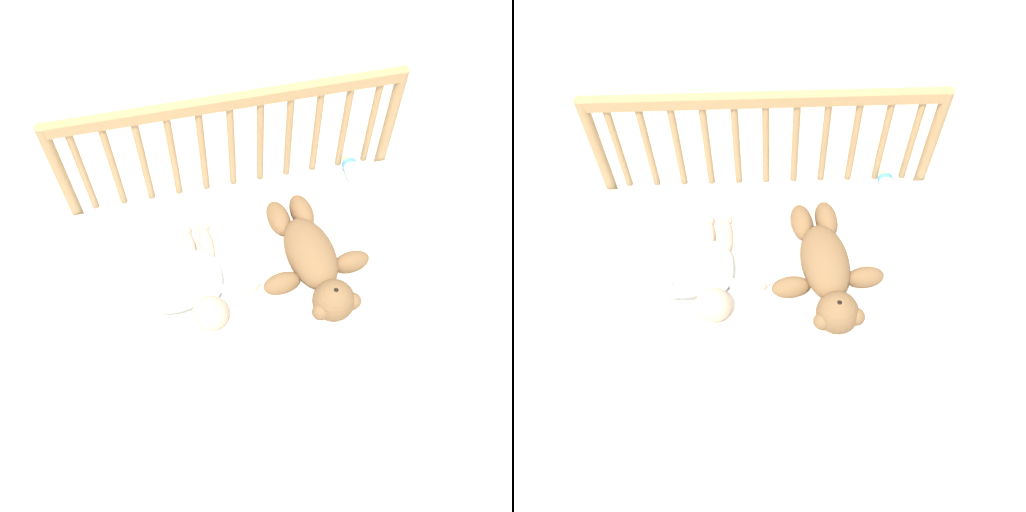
# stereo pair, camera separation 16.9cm
# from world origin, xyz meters

# --- Properties ---
(ground_plane) EXTENTS (12.00, 12.00, 0.00)m
(ground_plane) POSITION_xyz_m (0.00, 0.00, 0.00)
(ground_plane) COLOR silver
(crib_mattress) EXTENTS (1.08, 0.62, 0.49)m
(crib_mattress) POSITION_xyz_m (0.00, 0.00, 0.25)
(crib_mattress) COLOR silver
(crib_mattress) RESTS_ON ground_plane
(crib_rail) EXTENTS (1.08, 0.04, 0.87)m
(crib_rail) POSITION_xyz_m (0.00, 0.33, 0.61)
(crib_rail) COLOR tan
(crib_rail) RESTS_ON ground_plane
(blanket) EXTENTS (0.86, 0.53, 0.01)m
(blanket) POSITION_xyz_m (0.00, -0.03, 0.50)
(blanket) COLOR white
(blanket) RESTS_ON crib_mattress
(teddy_bear) EXTENTS (0.34, 0.47, 0.12)m
(teddy_bear) POSITION_xyz_m (0.17, -0.06, 0.54)
(teddy_bear) COLOR olive
(teddy_bear) RESTS_ON crib_mattress
(baby) EXTENTS (0.33, 0.39, 0.10)m
(baby) POSITION_xyz_m (-0.16, -0.06, 0.53)
(baby) COLOR white
(baby) RESTS_ON crib_mattress
(baby_bottle) EXTENTS (0.05, 0.16, 0.05)m
(baby_bottle) POSITION_xyz_m (0.40, 0.25, 0.52)
(baby_bottle) COLOR #F4E5CC
(baby_bottle) RESTS_ON crib_mattress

